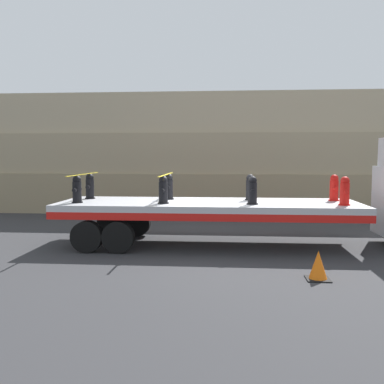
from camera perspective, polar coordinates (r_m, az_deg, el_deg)
The scene contains 14 objects.
ground_plane at distance 12.54m, azimuth 2.17°, elevation -7.08°, with size 120.00×120.00×0.00m, color #2D2D30.
rock_cliff at distance 20.04m, azimuth 3.17°, elevation 5.14°, with size 60.00×3.30×5.37m.
flatbed_trailer at distance 12.39m, azimuth -0.06°, elevation -2.34°, with size 8.55×2.68×1.27m.
fire_hydrant_black_near_0 at distance 12.45m, azimuth -15.08°, elevation 0.31°, with size 0.31×0.52×0.77m.
fire_hydrant_black_far_0 at distance 13.52m, azimuth -13.46°, elevation 0.70°, with size 0.31×0.52×0.77m.
fire_hydrant_black_near_1 at distance 11.85m, azimuth -3.86°, elevation 0.25°, with size 0.31×0.52×0.77m.
fire_hydrant_black_far_1 at distance 12.97m, azimuth -3.11°, elevation 0.66°, with size 0.31×0.52×0.77m.
fire_hydrant_black_near_2 at distance 11.74m, azimuth 8.06°, elevation 0.16°, with size 0.31×0.52×0.77m.
fire_hydrant_black_far_2 at distance 12.87m, azimuth 7.76°, elevation 0.58°, with size 0.31×0.52×0.77m.
fire_hydrant_red_near_3 at distance 12.14m, azimuth 19.69°, elevation 0.08°, with size 0.31×0.52×0.77m.
fire_hydrant_red_far_3 at distance 13.23m, azimuth 18.42°, elevation 0.49°, with size 0.31×0.52×0.77m.
cargo_strap_rear at distance 12.96m, azimuth -14.28°, elevation 2.31°, with size 0.05×2.79×0.01m.
cargo_strap_middle at distance 12.39m, azimuth -3.48°, elevation 2.33°, with size 0.05×2.79×0.01m.
traffic_cone at distance 9.47m, azimuth 16.47°, elevation -9.37°, with size 0.49×0.49×0.62m.
Camera 1 is at (0.53, -12.25, 2.61)m, focal length 40.00 mm.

